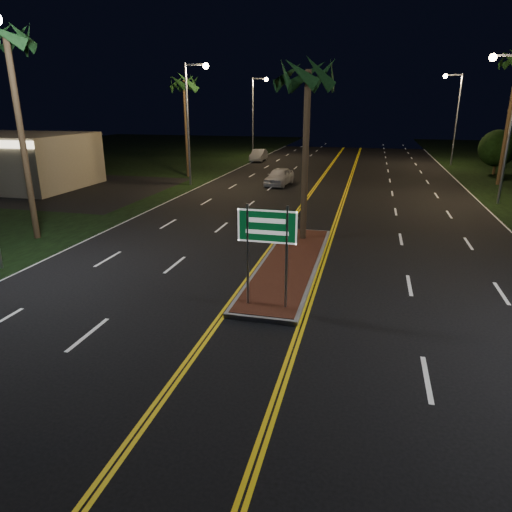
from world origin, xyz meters
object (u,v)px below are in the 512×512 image
(streetlight_left_mid, at_px, (192,110))
(car_near, at_px, (279,175))
(palm_left_near, at_px, (6,40))
(streetlight_right_far, at_px, (454,109))
(streetlight_left_far, at_px, (256,108))
(shrub_far, at_px, (498,148))
(median_island, at_px, (290,264))
(highway_sign, at_px, (267,236))
(streetlight_right_mid, at_px, (506,112))
(car_far, at_px, (259,154))
(palm_median, at_px, (308,75))
(palm_left_far, at_px, (184,83))

(streetlight_left_mid, height_order, car_near, streetlight_left_mid)
(palm_left_near, bearing_deg, streetlight_right_far, 55.79)
(streetlight_left_far, relative_size, streetlight_right_far, 1.00)
(shrub_far, bearing_deg, streetlight_left_far, 161.86)
(streetlight_left_mid, bearing_deg, streetlight_right_far, 40.30)
(median_island, distance_m, highway_sign, 4.80)
(streetlight_right_mid, height_order, car_far, streetlight_right_mid)
(streetlight_left_mid, bearing_deg, shrub_far, 26.18)
(median_island, distance_m, car_far, 35.11)
(palm_median, bearing_deg, streetlight_right_far, 71.38)
(median_island, xyz_separation_m, palm_median, (0.00, 3.50, 7.19))
(median_island, relative_size, streetlight_right_mid, 1.14)
(streetlight_right_far, xyz_separation_m, palm_left_far, (-23.41, -14.00, 2.09))
(car_near, bearing_deg, car_far, 115.70)
(palm_left_far, xyz_separation_m, car_near, (8.69, -2.46, -6.95))
(streetlight_left_far, height_order, streetlight_right_mid, same)
(palm_median, relative_size, palm_left_near, 0.85)
(median_island, height_order, highway_sign, highway_sign)
(streetlight_left_mid, distance_m, car_far, 17.53)
(streetlight_left_far, height_order, car_near, streetlight_left_far)
(streetlight_right_mid, height_order, palm_left_far, streetlight_right_mid)
(highway_sign, xyz_separation_m, palm_median, (0.00, 7.70, 4.87))
(streetlight_right_mid, bearing_deg, palm_left_near, -148.80)
(streetlight_left_mid, xyz_separation_m, palm_left_near, (-1.89, -16.00, 3.02))
(streetlight_left_mid, xyz_separation_m, car_near, (6.51, 1.54, -4.86))
(streetlight_right_mid, bearing_deg, streetlight_right_far, 90.00)
(car_near, bearing_deg, palm_median, -68.50)
(streetlight_right_far, bearing_deg, palm_left_far, -149.12)
(car_far, bearing_deg, palm_left_near, -96.26)
(streetlight_left_far, relative_size, palm_left_far, 1.02)
(car_far, bearing_deg, highway_sign, -76.99)
(streetlight_right_mid, bearing_deg, streetlight_left_far, 133.97)
(car_far, bearing_deg, streetlight_right_mid, -44.09)
(median_island, height_order, car_far, car_far)
(streetlight_right_far, xyz_separation_m, car_far, (-20.11, -1.21, -4.91))
(palm_median, height_order, shrub_far, palm_median)
(streetlight_left_mid, xyz_separation_m, streetlight_right_mid, (21.23, -2.00, 0.00))
(median_island, height_order, palm_median, palm_median)
(median_island, bearing_deg, streetlight_right_far, 73.13)
(median_island, relative_size, car_far, 2.30)
(streetlight_right_mid, height_order, palm_median, streetlight_right_mid)
(highway_sign, bearing_deg, car_far, 104.04)
(streetlight_left_far, bearing_deg, median_island, -74.00)
(highway_sign, bearing_deg, car_near, 100.24)
(median_island, relative_size, streetlight_left_mid, 1.14)
(palm_median, bearing_deg, highway_sign, -90.00)
(streetlight_left_mid, distance_m, palm_median, 17.25)
(median_island, xyz_separation_m, car_near, (-4.11, 18.54, 0.71))
(streetlight_right_far, distance_m, shrub_far, 7.56)
(streetlight_right_mid, distance_m, car_far, 27.96)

